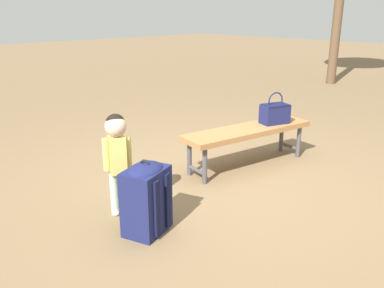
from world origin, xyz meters
TOP-DOWN VIEW (x-y plane):
  - ground_plane at (0.00, 0.00)m, footprint 40.00×40.00m
  - park_bench at (-0.61, -0.14)m, footprint 1.64×0.66m
  - handbag at (-0.98, -0.05)m, footprint 0.36×0.28m
  - child_standing at (1.10, -0.19)m, footprint 0.23×0.18m
  - backpack_large at (1.12, 0.22)m, footprint 0.43×0.39m

SIDE VIEW (x-z plane):
  - ground_plane at x=0.00m, z-range 0.00..0.00m
  - backpack_large at x=1.12m, z-range 0.00..0.61m
  - park_bench at x=-0.61m, z-range 0.17..0.62m
  - handbag at x=-0.98m, z-range 0.39..0.76m
  - child_standing at x=1.10m, z-range 0.15..1.04m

